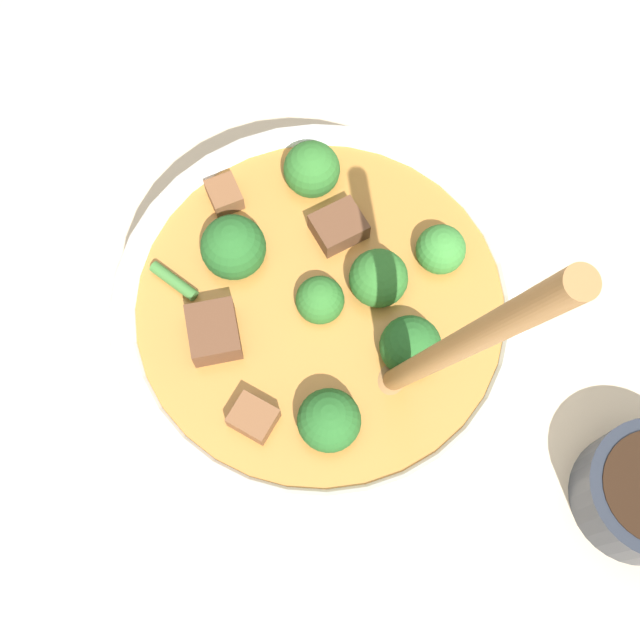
% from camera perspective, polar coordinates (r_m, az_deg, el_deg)
% --- Properties ---
extents(ground_plane, '(4.00, 4.00, 0.00)m').
position_cam_1_polar(ground_plane, '(0.56, 0.00, -2.21)').
color(ground_plane, '#C6B293').
extents(stew_bowl, '(0.25, 0.25, 0.32)m').
position_cam_1_polar(stew_bowl, '(0.50, 0.04, -0.20)').
color(stew_bowl, white).
rests_on(stew_bowl, ground_plane).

